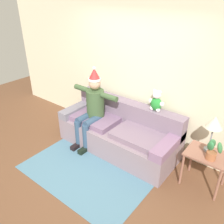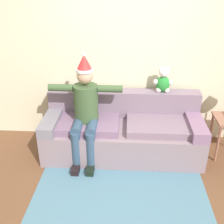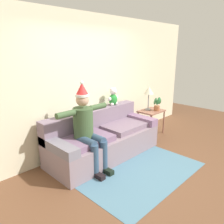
% 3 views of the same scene
% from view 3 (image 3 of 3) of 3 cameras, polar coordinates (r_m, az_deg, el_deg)
% --- Properties ---
extents(ground_plane, '(10.00, 10.00, 0.00)m').
position_cam_3_polar(ground_plane, '(3.90, 8.37, -15.54)').
color(ground_plane, brown).
extents(back_wall, '(7.00, 0.10, 2.70)m').
position_cam_3_polar(back_wall, '(4.47, -7.21, 7.08)').
color(back_wall, beige).
rests_on(back_wall, ground_plane).
extents(couch, '(2.27, 0.91, 0.87)m').
position_cam_3_polar(couch, '(4.35, -2.36, -6.93)').
color(couch, gray).
rests_on(couch, ground_plane).
extents(person_seated, '(1.02, 0.77, 1.53)m').
position_cam_3_polar(person_seated, '(3.75, -6.51, -3.58)').
color(person_seated, '#3B5532').
rests_on(person_seated, ground_plane).
extents(teddy_bear, '(0.29, 0.17, 0.38)m').
position_cam_3_polar(teddy_bear, '(4.71, 0.30, 3.82)').
color(teddy_bear, '#268833').
rests_on(teddy_bear, couch).
extents(side_table, '(0.60, 0.45, 0.60)m').
position_cam_3_polar(side_table, '(5.46, 10.09, -0.55)').
color(side_table, '#92604D').
rests_on(side_table, ground_plane).
extents(table_lamp, '(0.24, 0.24, 0.58)m').
position_cam_3_polar(table_lamp, '(5.37, 9.47, 5.24)').
color(table_lamp, '#8E9599').
rests_on(table_lamp, side_table).
extents(potted_plant, '(0.24, 0.24, 0.35)m').
position_cam_3_polar(potted_plant, '(5.40, 11.60, 2.02)').
color(potted_plant, '#A6603C').
rests_on(potted_plant, side_table).
extents(area_rug, '(2.13, 1.10, 0.01)m').
position_cam_3_polar(area_rug, '(3.88, 8.84, -15.68)').
color(area_rug, slate).
rests_on(area_rug, ground_plane).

